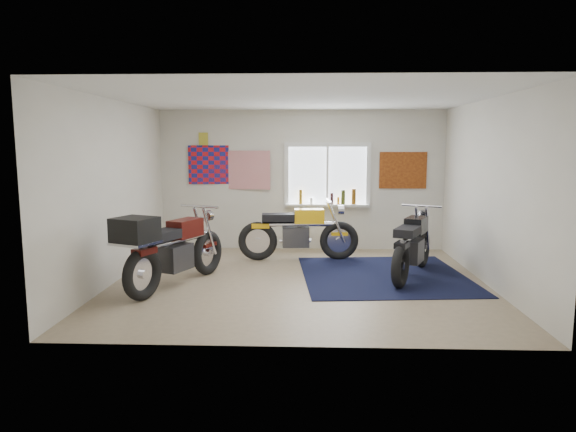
{
  "coord_description": "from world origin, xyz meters",
  "views": [
    {
      "loc": [
        0.11,
        -7.47,
        2.03
      ],
      "look_at": [
        -0.18,
        0.4,
        0.94
      ],
      "focal_mm": 32.0,
      "sensor_mm": 36.0,
      "label": 1
    }
  ],
  "objects_px": {
    "yellow_triumph": "(298,233)",
    "black_chrome_bike": "(412,247)",
    "navy_rug": "(384,275)",
    "maroon_tourer": "(170,248)"
  },
  "relations": [
    {
      "from": "navy_rug",
      "to": "black_chrome_bike",
      "type": "distance_m",
      "value": 0.63
    },
    {
      "from": "navy_rug",
      "to": "maroon_tourer",
      "type": "relative_size",
      "value": 1.21
    },
    {
      "from": "navy_rug",
      "to": "maroon_tourer",
      "type": "bearing_deg",
      "value": -164.56
    },
    {
      "from": "yellow_triumph",
      "to": "black_chrome_bike",
      "type": "height_order",
      "value": "yellow_triumph"
    },
    {
      "from": "black_chrome_bike",
      "to": "maroon_tourer",
      "type": "xyz_separation_m",
      "value": [
        -3.57,
        -0.83,
        0.11
      ]
    },
    {
      "from": "navy_rug",
      "to": "black_chrome_bike",
      "type": "height_order",
      "value": "black_chrome_bike"
    },
    {
      "from": "black_chrome_bike",
      "to": "navy_rug",
      "type": "bearing_deg",
      "value": 109.44
    },
    {
      "from": "yellow_triumph",
      "to": "black_chrome_bike",
      "type": "relative_size",
      "value": 1.09
    },
    {
      "from": "yellow_triumph",
      "to": "navy_rug",
      "type": "bearing_deg",
      "value": -42.84
    },
    {
      "from": "black_chrome_bike",
      "to": "maroon_tourer",
      "type": "height_order",
      "value": "maroon_tourer"
    }
  ]
}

